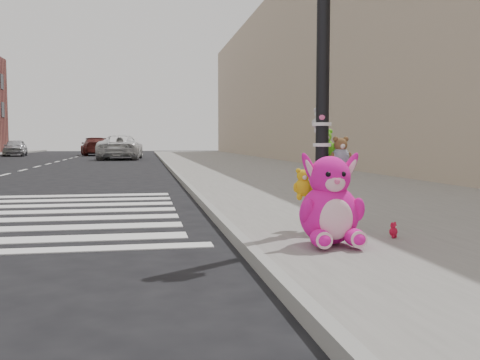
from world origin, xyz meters
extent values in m
plane|color=black|center=(0.00, 0.00, 0.00)|extent=(120.00, 120.00, 0.00)
cube|color=slate|center=(5.00, 10.00, 0.07)|extent=(7.00, 80.00, 0.14)
cube|color=gray|center=(1.55, 10.00, 0.07)|extent=(0.12, 80.00, 0.15)
cube|color=tan|center=(10.50, 20.00, 5.00)|extent=(5.00, 60.00, 10.00)
cylinder|color=black|center=(2.60, 1.80, 2.14)|extent=(0.16, 0.16, 4.00)
cylinder|color=white|center=(2.60, 1.80, 0.89)|extent=(0.22, 0.22, 0.04)
cylinder|color=white|center=(2.60, 1.80, 1.19)|extent=(0.22, 0.22, 0.04)
cylinder|color=white|center=(2.60, 1.80, 1.44)|extent=(0.22, 0.22, 0.04)
ellipsoid|color=#F114A0|center=(2.20, 0.65, 0.23)|extent=(0.22, 0.34, 0.18)
ellipsoid|color=#F114A0|center=(2.56, 0.64, 0.23)|extent=(0.22, 0.34, 0.18)
ellipsoid|color=#F114A0|center=(2.39, 0.92, 0.46)|extent=(0.65, 0.56, 0.64)
ellipsoid|color=#F9BFD1|center=(2.38, 0.70, 0.44)|extent=(0.36, 0.13, 0.42)
sphere|color=#F114A0|center=(2.39, 0.92, 0.86)|extent=(0.45, 0.45, 0.44)
ellipsoid|color=#F114A0|center=(2.19, 0.95, 0.92)|extent=(0.31, 0.10, 0.44)
ellipsoid|color=#F114A0|center=(2.59, 0.94, 0.92)|extent=(0.31, 0.10, 0.44)
imported|color=silver|center=(-1.03, 31.44, 0.78)|extent=(2.91, 5.76, 1.56)
imported|color=#571C19|center=(-3.50, 41.06, 0.74)|extent=(2.87, 5.34, 1.47)
imported|color=#B5B5BA|center=(-9.47, 40.03, 0.67)|extent=(1.97, 4.06, 1.33)
camera|label=1|loc=(0.46, -4.44, 1.25)|focal=40.00mm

